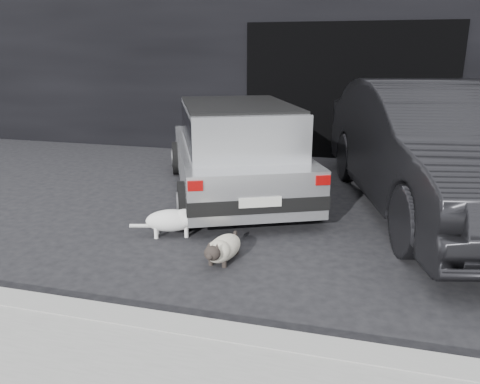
% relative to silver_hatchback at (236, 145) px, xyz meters
% --- Properties ---
extents(ground, '(80.00, 80.00, 0.00)m').
position_rel_silver_hatchback_xyz_m(ground, '(0.43, -1.06, -0.75)').
color(ground, black).
rests_on(ground, ground).
extents(building_facade, '(34.00, 4.00, 5.00)m').
position_rel_silver_hatchback_xyz_m(building_facade, '(1.43, 4.94, 1.75)').
color(building_facade, black).
rests_on(building_facade, ground).
extents(garage_opening, '(4.00, 0.10, 2.60)m').
position_rel_silver_hatchback_xyz_m(garage_opening, '(1.43, 2.93, 0.55)').
color(garage_opening, black).
rests_on(garage_opening, ground).
extents(curb, '(18.00, 0.25, 0.12)m').
position_rel_silver_hatchback_xyz_m(curb, '(1.43, -3.66, -0.69)').
color(curb, gray).
rests_on(curb, ground).
extents(silver_hatchback, '(3.04, 4.06, 1.37)m').
position_rel_silver_hatchback_xyz_m(silver_hatchback, '(0.00, 0.00, 0.00)').
color(silver_hatchback, silver).
rests_on(silver_hatchback, ground).
extents(second_car, '(3.03, 5.45, 1.70)m').
position_rel_silver_hatchback_xyz_m(second_car, '(2.71, -0.06, 0.10)').
color(second_car, black).
rests_on(second_car, ground).
extents(cat_siamese, '(0.34, 0.87, 0.30)m').
position_rel_silver_hatchback_xyz_m(cat_siamese, '(0.49, -2.30, -0.61)').
color(cat_siamese, beige).
rests_on(cat_siamese, ground).
extents(cat_white, '(0.81, 0.48, 0.41)m').
position_rel_silver_hatchback_xyz_m(cat_white, '(-0.25, -1.77, -0.55)').
color(cat_white, white).
rests_on(cat_white, ground).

